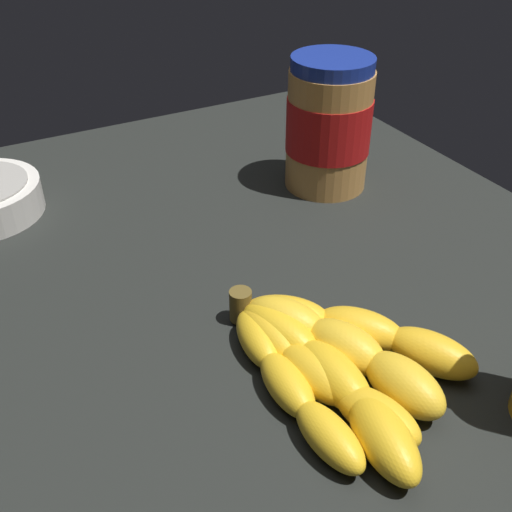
% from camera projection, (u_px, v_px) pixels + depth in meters
% --- Properties ---
extents(ground_plane, '(0.93, 0.73, 0.04)m').
position_uv_depth(ground_plane, '(260.00, 316.00, 0.59)').
color(ground_plane, black).
extents(banana_bunch, '(0.23, 0.17, 0.04)m').
position_uv_depth(banana_bunch, '(331.00, 360.00, 0.49)').
color(banana_bunch, gold).
rests_on(banana_bunch, ground_plane).
extents(peanut_butter_jar, '(0.10, 0.10, 0.16)m').
position_uv_depth(peanut_butter_jar, '(329.00, 124.00, 0.72)').
color(peanut_butter_jar, '#BF8442').
rests_on(peanut_butter_jar, ground_plane).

